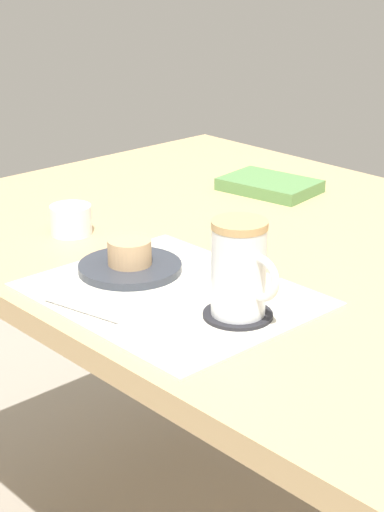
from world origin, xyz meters
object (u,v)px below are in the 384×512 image
object	(u,v)px
pastry_plate	(130,267)
pastry	(130,252)
small_book	(270,185)
sugar_bowl	(71,220)
coffee_mug	(240,268)
dining_table	(269,278)

from	to	relation	value
pastry_plate	pastry	size ratio (longest dim) A/B	2.37
pastry	small_book	distance (m)	0.49
pastry	small_book	xyz separation A→B (m)	(-0.15, 0.47, -0.02)
pastry	sugar_bowl	xyz separation A→B (m)	(-0.21, 0.04, -0.01)
pastry_plate	small_book	xyz separation A→B (m)	(-0.15, 0.47, 0.00)
coffee_mug	small_book	bearing A→B (deg)	128.46
coffee_mug	small_book	world-z (taller)	coffee_mug
pastry_plate	coffee_mug	distance (m)	0.23
sugar_bowl	small_book	distance (m)	0.44
coffee_mug	dining_table	bearing A→B (deg)	124.59
pastry_plate	small_book	world-z (taller)	small_book
pastry_plate	small_book	distance (m)	0.49
pastry	small_book	bearing A→B (deg)	107.29
small_book	pastry_plate	bearing A→B (deg)	-81.56
pastry	coffee_mug	world-z (taller)	coffee_mug
coffee_mug	sugar_bowl	xyz separation A→B (m)	(-0.43, 0.03, -0.05)
pastry_plate	coffee_mug	size ratio (longest dim) A/B	1.21
dining_table	small_book	world-z (taller)	small_book
dining_table	pastry_plate	xyz separation A→B (m)	(-0.05, -0.26, 0.08)
coffee_mug	pastry	bearing A→B (deg)	-178.65
pastry_plate	sugar_bowl	distance (m)	0.21
coffee_mug	sugar_bowl	world-z (taller)	coffee_mug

